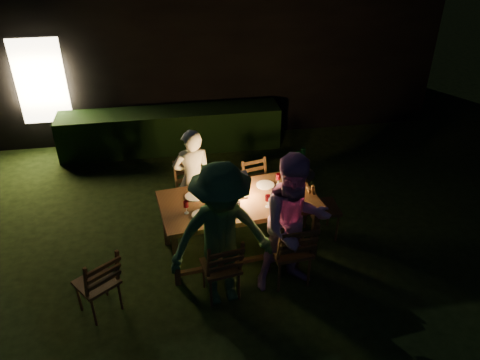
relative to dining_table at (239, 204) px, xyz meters
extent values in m
plane|color=black|center=(-0.28, -0.46, -0.77)|extent=(40.00, 40.00, 0.00)
cube|color=black|center=(-0.28, 5.74, 0.83)|extent=(10.00, 4.00, 3.20)
cube|color=#FFE5B2|center=(-3.08, 3.75, 0.58)|extent=(0.90, 0.06, 1.60)
cube|color=black|center=(-0.78, 3.29, -0.37)|extent=(4.20, 0.70, 0.80)
cube|color=#532E1B|center=(0.00, 0.00, 0.05)|extent=(2.17, 1.27, 0.07)
cube|color=#532E1B|center=(-0.88, -0.54, -0.39)|extent=(0.08, 0.08, 0.76)
cube|color=#532E1B|center=(-0.99, 0.30, -0.39)|extent=(0.08, 0.08, 0.76)
cube|color=#532E1B|center=(0.99, -0.30, -0.39)|extent=(0.08, 0.08, 0.76)
cube|color=#532E1B|center=(0.88, 0.54, -0.39)|extent=(0.08, 0.08, 0.76)
cube|color=#532E1B|center=(-0.35, -0.80, -0.33)|extent=(0.49, 0.48, 0.04)
cube|color=#532E1B|center=(-0.32, -0.98, -0.05)|extent=(0.45, 0.21, 0.51)
cube|color=#532E1B|center=(0.54, -0.69, -0.28)|extent=(0.52, 0.50, 0.04)
cube|color=#532E1B|center=(0.56, -0.89, 0.03)|extent=(0.49, 0.20, 0.56)
cube|color=#532E1B|center=(-0.54, 0.69, -0.29)|extent=(0.54, 0.53, 0.04)
cube|color=#532E1B|center=(-0.58, 0.89, 0.00)|extent=(0.49, 0.24, 0.55)
cube|color=#532E1B|center=(0.45, 0.81, -0.36)|extent=(0.48, 0.47, 0.04)
cube|color=#532E1B|center=(0.41, 0.98, -0.11)|extent=(0.42, 0.22, 0.47)
cube|color=#532E1B|center=(1.24, 0.16, -0.30)|extent=(0.44, 0.46, 0.04)
cube|color=#532E1B|center=(1.04, 0.16, -0.01)|extent=(0.16, 0.46, 0.54)
cube|color=#532E1B|center=(-1.81, -0.83, -0.33)|extent=(0.59, 0.58, 0.04)
cube|color=#532E1B|center=(-1.70, -0.98, -0.06)|extent=(0.43, 0.37, 0.50)
imported|color=white|center=(-0.55, 0.76, 0.00)|extent=(0.61, 0.44, 1.55)
imported|color=#D693CB|center=(0.55, -0.76, 0.15)|extent=(0.98, 0.81, 1.85)
imported|color=#316334|center=(-0.34, -0.87, 0.17)|extent=(1.30, 0.85, 1.88)
cube|color=white|center=(0.04, 0.06, 0.10)|extent=(0.15, 0.15, 0.03)
cube|color=white|center=(0.04, 0.06, 0.42)|extent=(0.16, 0.16, 0.03)
cylinder|color=#FF9E3F|center=(0.04, 0.06, 0.21)|extent=(0.09, 0.09, 0.18)
cylinder|color=white|center=(-0.57, 0.15, 0.09)|extent=(0.25, 0.25, 0.01)
cylinder|color=white|center=(-0.52, -0.29, 0.09)|extent=(0.25, 0.25, 0.01)
cylinder|color=white|center=(0.42, 0.27, 0.09)|extent=(0.25, 0.25, 0.01)
cylinder|color=white|center=(0.47, -0.16, 0.09)|extent=(0.25, 0.25, 0.01)
cylinder|color=#0F471E|center=(-0.25, -0.03, 0.22)|extent=(0.07, 0.07, 0.28)
cube|color=red|center=(-0.11, -0.34, 0.09)|extent=(0.18, 0.14, 0.01)
cube|color=red|center=(0.58, -0.23, 0.09)|extent=(0.18, 0.14, 0.01)
cube|color=black|center=(-0.58, -0.38, 0.09)|extent=(0.14, 0.07, 0.01)
cylinder|color=#876043|center=(1.09, 0.87, -0.15)|extent=(0.48, 0.48, 0.04)
cylinder|color=#876043|center=(1.09, 0.87, -0.46)|extent=(0.05, 0.05, 0.62)
cylinder|color=#A5A8AD|center=(1.09, 0.87, -0.02)|extent=(0.30, 0.30, 0.22)
cylinder|color=#0F471E|center=(1.04, 0.83, 0.03)|extent=(0.07, 0.07, 0.32)
cylinder|color=#0F471E|center=(1.14, 0.91, 0.03)|extent=(0.07, 0.07, 0.32)
camera|label=1|loc=(-0.84, -5.07, 3.49)|focal=35.00mm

